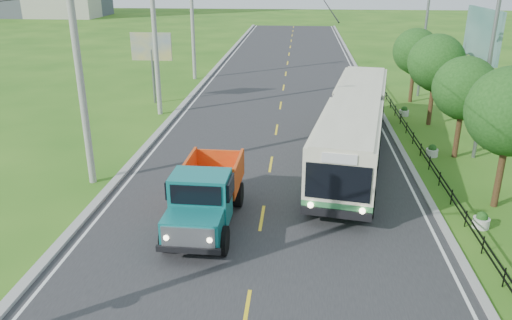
# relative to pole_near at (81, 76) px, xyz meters

# --- Properties ---
(ground) EXTENTS (240.00, 240.00, 0.00)m
(ground) POSITION_rel_pole_near_xyz_m (8.26, -9.00, -5.09)
(ground) COLOR #285F16
(ground) RESTS_ON ground
(road) EXTENTS (14.00, 120.00, 0.02)m
(road) POSITION_rel_pole_near_xyz_m (8.26, 11.00, -5.08)
(road) COLOR #28282B
(road) RESTS_ON ground
(curb_left) EXTENTS (0.40, 120.00, 0.15)m
(curb_left) POSITION_rel_pole_near_xyz_m (1.06, 11.00, -5.02)
(curb_left) COLOR #9E9E99
(curb_left) RESTS_ON ground
(curb_right) EXTENTS (0.30, 120.00, 0.10)m
(curb_right) POSITION_rel_pole_near_xyz_m (15.41, 11.00, -5.04)
(curb_right) COLOR #9E9E99
(curb_right) RESTS_ON ground
(edge_line_left) EXTENTS (0.12, 120.00, 0.00)m
(edge_line_left) POSITION_rel_pole_near_xyz_m (1.61, 11.00, -5.07)
(edge_line_left) COLOR silver
(edge_line_left) RESTS_ON road
(edge_line_right) EXTENTS (0.12, 120.00, 0.00)m
(edge_line_right) POSITION_rel_pole_near_xyz_m (14.91, 11.00, -5.07)
(edge_line_right) COLOR silver
(edge_line_right) RESTS_ON road
(centre_dash) EXTENTS (0.12, 2.20, 0.00)m
(centre_dash) POSITION_rel_pole_near_xyz_m (8.26, -9.00, -5.07)
(centre_dash) COLOR yellow
(centre_dash) RESTS_ON road
(railing_right) EXTENTS (0.04, 40.00, 0.60)m
(railing_right) POSITION_rel_pole_near_xyz_m (16.26, 5.00, -4.79)
(railing_right) COLOR black
(railing_right) RESTS_ON ground
(pole_near) EXTENTS (3.51, 0.32, 10.00)m
(pole_near) POSITION_rel_pole_near_xyz_m (0.00, 0.00, 0.00)
(pole_near) COLOR gray
(pole_near) RESTS_ON ground
(pole_mid) EXTENTS (3.51, 0.32, 10.00)m
(pole_mid) POSITION_rel_pole_near_xyz_m (0.00, 12.00, 0.00)
(pole_mid) COLOR gray
(pole_mid) RESTS_ON ground
(pole_far) EXTENTS (3.51, 0.32, 10.00)m
(pole_far) POSITION_rel_pole_near_xyz_m (0.00, 24.00, 0.00)
(pole_far) COLOR gray
(pole_far) RESTS_ON ground
(tree_third) EXTENTS (3.60, 3.62, 6.00)m
(tree_third) POSITION_rel_pole_near_xyz_m (18.12, -0.86, -1.11)
(tree_third) COLOR #382314
(tree_third) RESTS_ON ground
(tree_fourth) EXTENTS (3.24, 3.31, 5.40)m
(tree_fourth) POSITION_rel_pole_near_xyz_m (18.12, 5.14, -1.51)
(tree_fourth) COLOR #382314
(tree_fourth) RESTS_ON ground
(tree_fifth) EXTENTS (3.48, 3.52, 5.80)m
(tree_fifth) POSITION_rel_pole_near_xyz_m (18.12, 11.14, -1.24)
(tree_fifth) COLOR #382314
(tree_fifth) RESTS_ON ground
(tree_back) EXTENTS (3.30, 3.36, 5.50)m
(tree_back) POSITION_rel_pole_near_xyz_m (18.12, 17.14, -1.44)
(tree_back) COLOR #382314
(tree_back) RESTS_ON ground
(streetlight_mid) EXTENTS (3.02, 0.20, 9.07)m
(streetlight_mid) POSITION_rel_pole_near_xyz_m (18.90, 5.00, -0.19)
(streetlight_mid) COLOR slate
(streetlight_mid) RESTS_ON ground
(streetlight_far) EXTENTS (3.02, 0.20, 9.07)m
(streetlight_far) POSITION_rel_pole_near_xyz_m (18.90, 19.00, -0.19)
(streetlight_far) COLOR slate
(streetlight_far) RESTS_ON ground
(planter_near) EXTENTS (0.64, 0.64, 0.67)m
(planter_near) POSITION_rel_pole_near_xyz_m (16.86, -3.00, -4.81)
(planter_near) COLOR silver
(planter_near) RESTS_ON ground
(planter_mid) EXTENTS (0.64, 0.64, 0.67)m
(planter_mid) POSITION_rel_pole_near_xyz_m (16.86, 5.00, -4.81)
(planter_mid) COLOR silver
(planter_mid) RESTS_ON ground
(planter_far) EXTENTS (0.64, 0.64, 0.67)m
(planter_far) POSITION_rel_pole_near_xyz_m (16.86, 13.00, -4.81)
(planter_far) COLOR silver
(planter_far) RESTS_ON ground
(billboard_left) EXTENTS (3.00, 0.20, 5.20)m
(billboard_left) POSITION_rel_pole_near_xyz_m (-1.24, 15.00, -1.23)
(billboard_left) COLOR slate
(billboard_left) RESTS_ON ground
(billboard_right) EXTENTS (0.24, 6.00, 7.30)m
(billboard_right) POSITION_rel_pole_near_xyz_m (20.56, 11.00, 0.25)
(billboard_right) COLOR slate
(billboard_right) RESTS_ON ground
(bus) EXTENTS (5.56, 17.11, 3.26)m
(bus) POSITION_rel_pole_near_xyz_m (12.59, 4.52, -3.13)
(bus) COLOR #338146
(bus) RESTS_ON ground
(dump_truck) EXTENTS (2.46, 6.02, 2.51)m
(dump_truck) POSITION_rel_pole_near_xyz_m (6.12, -3.73, -3.68)
(dump_truck) COLOR #126F70
(dump_truck) RESTS_ON ground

